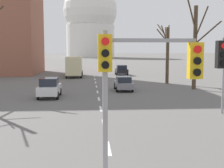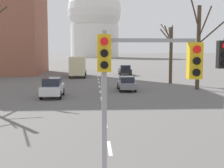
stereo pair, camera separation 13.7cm
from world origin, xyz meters
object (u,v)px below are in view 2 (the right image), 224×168
object	(u,v)px
delivery_truck	(78,66)
sedan_mid_centre	(127,83)
traffic_signal_centre_tall	(137,74)
sedan_near_left	(125,70)
sedan_near_right	(52,88)
street_lamp_right	(222,35)

from	to	relation	value
delivery_truck	sedan_mid_centre	bearing A→B (deg)	-70.67
sedan_mid_centre	delivery_truck	distance (m)	17.57
traffic_signal_centre_tall	sedan_mid_centre	distance (m)	24.04
sedan_near_left	sedan_near_right	distance (m)	25.50
delivery_truck	street_lamp_right	bearing A→B (deg)	-69.59
traffic_signal_centre_tall	delivery_truck	world-z (taller)	traffic_signal_centre_tall
traffic_signal_centre_tall	sedan_near_right	world-z (taller)	traffic_signal_centre_tall
traffic_signal_centre_tall	sedan_mid_centre	bearing A→B (deg)	84.58
street_lamp_right	sedan_near_right	xyz separation A→B (m)	(-11.88, 7.85, -4.28)
traffic_signal_centre_tall	street_lamp_right	size ratio (longest dim) A/B	0.56
street_lamp_right	sedan_mid_centre	distance (m)	13.72
traffic_signal_centre_tall	sedan_near_right	xyz separation A→B (m)	(-4.78, 19.55, -2.69)
traffic_signal_centre_tall	sedan_near_left	bearing A→B (deg)	84.64
street_lamp_right	sedan_mid_centre	bearing A→B (deg)	111.86
sedan_near_right	sedan_mid_centre	size ratio (longest dim) A/B	1.00
sedan_near_right	sedan_mid_centre	distance (m)	8.21
sedan_near_left	sedan_near_right	size ratio (longest dim) A/B	0.98
sedan_mid_centre	delivery_truck	world-z (taller)	delivery_truck
sedan_near_left	sedan_mid_centre	bearing A→B (deg)	-95.29
traffic_signal_centre_tall	sedan_mid_centre	size ratio (longest dim) A/B	1.14
sedan_near_right	sedan_mid_centre	xyz separation A→B (m)	(7.04, 4.22, -0.12)
street_lamp_right	sedan_mid_centre	size ratio (longest dim) A/B	2.05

